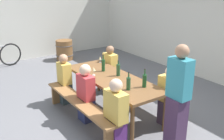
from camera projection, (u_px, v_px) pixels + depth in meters
The scene contains 19 objects.
ground_plane at pixel (112, 112), 5.29m from camera, with size 24.00×24.00×0.00m, color slate.
back_wall at pixel (219, 20), 6.52m from camera, with size 14.00×0.20×3.20m, color silver.
side_wall at pixel (28, 11), 8.56m from camera, with size 0.20×6.87×3.20m, color silver.
tasting_table at pixel (112, 81), 5.08m from camera, with size 2.34×0.85×0.75m.
bench_near at pixel (80, 105), 4.79m from camera, with size 2.24×0.30×0.45m.
bench_far at pixel (140, 88), 5.57m from camera, with size 2.24×0.30×0.45m.
wine_bottle_0 at pixel (118, 70), 5.10m from camera, with size 0.08×0.08×0.31m.
wine_bottle_1 at pixel (144, 80), 4.55m from camera, with size 0.07×0.07×0.34m.
wine_bottle_2 at pixel (103, 65), 5.36m from camera, with size 0.07×0.07×0.35m.
wine_bottle_3 at pixel (128, 83), 4.44m from camera, with size 0.07×0.07×0.32m.
wine_glass_0 at pixel (100, 58), 5.94m from camera, with size 0.06×0.06×0.15m.
wine_glass_1 at pixel (94, 69), 5.13m from camera, with size 0.08×0.08×0.17m.
seated_guest_near_0 at pixel (65, 80), 5.56m from camera, with size 0.32×0.24×1.09m.
seated_guest_near_1 at pixel (86, 94), 4.83m from camera, with size 0.37×0.24×1.11m.
seated_guest_near_2 at pixel (116, 115), 4.09m from camera, with size 0.41×0.24×1.13m.
seated_guest_far_0 at pixel (110, 70), 6.14m from camera, with size 0.36×0.24×1.12m.
seated_guest_far_1 at pixel (169, 98), 4.68m from camera, with size 0.42×0.24×1.13m.
standing_host at pixel (177, 104), 3.75m from camera, with size 0.32×0.24×1.72m.
wine_barrel at pixel (64, 50), 8.75m from camera, with size 0.58×0.58×0.66m.
Camera 1 is at (3.90, -2.69, 2.51)m, focal length 41.96 mm.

